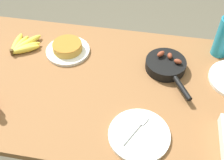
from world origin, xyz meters
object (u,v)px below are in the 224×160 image
skillet (166,65)px  empty_plate_near_front (139,135)px  frittata_plate_center (68,48)px  banana_bunch (23,46)px

skillet → empty_plate_near_front: size_ratio=1.24×
empty_plate_near_front → frittata_plate_center: bearing=134.0°
skillet → frittata_plate_center: 0.52m
skillet → empty_plate_near_front: 0.42m
empty_plate_near_front → banana_bunch: bearing=147.4°
empty_plate_near_front → skillet: bearing=77.9°
banana_bunch → skillet: (0.77, -0.03, 0.01)m
banana_bunch → frittata_plate_center: (0.25, 0.01, 0.01)m
banana_bunch → empty_plate_near_front: size_ratio=0.75×
banana_bunch → frittata_plate_center: 0.25m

